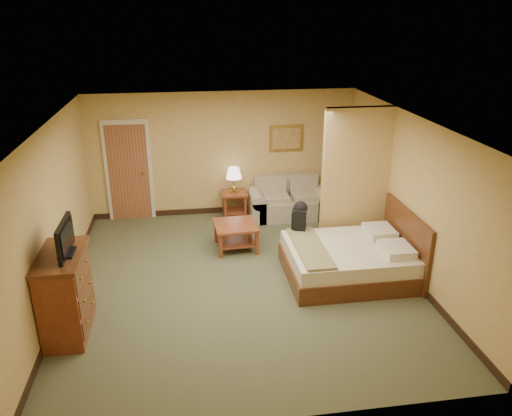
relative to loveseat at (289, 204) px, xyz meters
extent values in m
plane|color=#4B5033|center=(-1.33, -2.57, -0.27)|extent=(6.00, 6.00, 0.00)
plane|color=white|center=(-1.33, -2.57, 2.33)|extent=(6.00, 6.00, 0.00)
cube|color=tan|center=(-1.33, 0.43, 1.03)|extent=(5.50, 0.02, 2.60)
cube|color=tan|center=(-4.08, -2.57, 1.03)|extent=(0.02, 6.00, 2.60)
cube|color=tan|center=(1.42, -2.57, 1.03)|extent=(0.02, 6.00, 2.60)
cube|color=tan|center=(0.82, -1.65, 1.03)|extent=(1.20, 0.15, 2.60)
cube|color=beige|center=(-3.28, 0.40, 0.78)|extent=(0.94, 0.06, 2.10)
cube|color=brown|center=(-3.28, 0.38, 0.73)|extent=(0.80, 0.04, 2.00)
cylinder|color=#AC8D3F|center=(-2.98, 0.33, 0.73)|extent=(0.04, 0.12, 0.04)
cube|color=black|center=(-1.33, 0.42, -0.21)|extent=(5.50, 0.02, 0.12)
cube|color=tan|center=(0.00, -0.05, -0.07)|extent=(1.38, 0.74, 0.41)
cube|color=tan|center=(0.00, 0.27, 0.35)|extent=(1.38, 0.18, 0.43)
cube|color=tan|center=(-0.69, -0.05, -0.04)|extent=(0.30, 0.74, 0.46)
cube|color=tan|center=(0.69, -0.05, -0.04)|extent=(0.30, 0.74, 0.46)
cube|color=maroon|center=(-1.15, 0.08, 0.28)|extent=(0.52, 0.52, 0.04)
cube|color=maroon|center=(-1.15, 0.08, -0.12)|extent=(0.44, 0.44, 0.03)
cube|color=maroon|center=(-1.36, -0.13, -0.01)|extent=(0.05, 0.05, 0.53)
cube|color=maroon|center=(-0.94, -0.13, -0.01)|extent=(0.05, 0.05, 0.53)
cube|color=maroon|center=(-1.36, 0.29, -0.01)|extent=(0.05, 0.05, 0.53)
cube|color=maroon|center=(-0.94, 0.29, -0.01)|extent=(0.05, 0.05, 0.53)
cylinder|color=#AC8D3F|center=(-1.15, 0.08, 0.32)|extent=(0.16, 0.16, 0.04)
cylinder|color=#AC8D3F|center=(-1.15, 0.08, 0.52)|extent=(0.02, 0.02, 0.27)
cone|color=white|center=(-1.15, 0.08, 0.72)|extent=(0.32, 0.32, 0.22)
cube|color=maroon|center=(-1.28, -1.38, 0.19)|extent=(0.80, 0.80, 0.04)
cube|color=maroon|center=(-1.28, -1.38, -0.11)|extent=(0.69, 0.69, 0.03)
cube|color=maroon|center=(-1.61, -1.71, -0.05)|extent=(0.05, 0.05, 0.46)
cube|color=maroon|center=(-0.96, -1.06, -0.05)|extent=(0.05, 0.05, 0.46)
cube|color=#B78E3F|center=(0.00, 0.41, 1.33)|extent=(0.72, 0.03, 0.56)
cube|color=#9F6531|center=(0.00, 0.39, 1.33)|extent=(0.60, 0.02, 0.44)
cube|color=maroon|center=(-3.80, -3.59, 0.29)|extent=(0.52, 1.03, 1.13)
cube|color=#4C2411|center=(-3.80, -3.59, 0.88)|extent=(0.58, 1.11, 0.06)
cube|color=black|center=(-3.70, -3.59, 0.92)|extent=(0.19, 0.32, 0.03)
cube|color=black|center=(-3.70, -3.59, 1.14)|extent=(0.06, 0.73, 0.44)
cube|color=#4C2411|center=(0.42, -2.67, -0.12)|extent=(2.01, 1.61, 0.30)
cube|color=#F3E7C6|center=(0.42, -2.67, 0.15)|extent=(1.95, 1.55, 0.24)
cube|color=#4C2411|center=(1.38, -2.67, 0.28)|extent=(0.06, 1.71, 1.11)
cube|color=#EEE4CE|center=(1.07, -3.02, 0.33)|extent=(0.45, 0.55, 0.14)
cube|color=#EEE4CE|center=(1.07, -2.32, 0.33)|extent=(0.45, 0.55, 0.14)
cube|color=olive|center=(-0.23, -2.67, 0.29)|extent=(0.45, 1.51, 0.05)
cube|color=black|center=(-0.22, -1.93, 0.47)|extent=(0.28, 0.35, 0.41)
sphere|color=black|center=(-0.22, -1.93, 0.68)|extent=(0.25, 0.25, 0.25)
camera|label=1|loc=(-2.15, -9.63, 3.83)|focal=35.00mm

